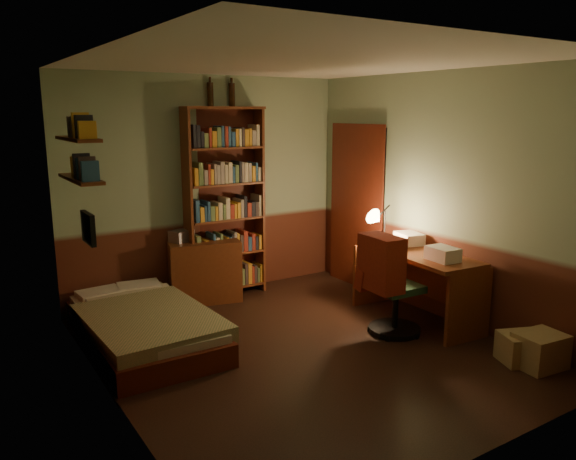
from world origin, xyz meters
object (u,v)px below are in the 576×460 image
bed (143,314)px  bookshelf (225,203)px  desk (417,286)px  cardboard_box_a (540,350)px  desk_lamp (385,212)px  dresser (205,271)px  office_chair (396,289)px  mini_stereo (181,236)px  cardboard_box_b (522,348)px

bed → bookshelf: 1.80m
desk → cardboard_box_a: desk is taller
desk_lamp → dresser: bearing=130.8°
desk_lamp → office_chair: size_ratio=0.74×
bed → office_chair: (2.21, -1.13, 0.17)m
bed → dresser: 1.29m
mini_stereo → cardboard_box_b: size_ratio=0.66×
bookshelf → cardboard_box_b: 3.55m
bed → mini_stereo: (0.79, 0.92, 0.50)m
bed → mini_stereo: mini_stereo is taller
bed → dresser: (1.01, 0.79, 0.07)m
bed → bookshelf: size_ratio=0.86×
dresser → desk_lamp: (1.65, -1.24, 0.73)m
bed → mini_stereo: bearing=50.4°
dresser → desk: 2.42m
desk → cardboard_box_b: bearing=-83.0°
bookshelf → office_chair: (0.88, -2.01, -0.66)m
bed → mini_stereo: 1.31m
bed → desk: (2.63, -1.00, 0.09)m
cardboard_box_a → bed: bearing=138.7°
bed → desk_lamp: size_ratio=2.83×
dresser → bed: bearing=-127.3°
office_chair → bed: bearing=156.4°
bookshelf → desk_lamp: size_ratio=3.30×
dresser → cardboard_box_a: dresser is taller
mini_stereo → desk_lamp: desk_lamp is taller
bed → cardboard_box_b: 3.50m
dresser → bookshelf: size_ratio=0.36×
dresser → office_chair: office_chair is taller
mini_stereo → cardboard_box_b: mini_stereo is taller
desk_lamp → office_chair: bearing=-135.5°
dresser → cardboard_box_a: (1.71, -3.19, -0.21)m
bed → desk: 2.81m
mini_stereo → office_chair: office_chair is taller
desk → bookshelf: bearing=129.4°
desk → office_chair: 0.45m
bookshelf → office_chair: bookshelf is taller
desk_lamp → office_chair: desk_lamp is taller
bed → cardboard_box_a: size_ratio=4.77×
bed → office_chair: office_chair is taller
mini_stereo → cardboard_box_b: bearing=-79.4°
mini_stereo → cardboard_box_b: 3.74m
bookshelf → desk: bearing=-50.8°
cardboard_box_b → office_chair: bearing=112.8°
mini_stereo → desk_lamp: size_ratio=0.36×
cardboard_box_a → dresser: bearing=118.3°
desk → desk_lamp: 0.90m
desk → office_chair: (-0.42, -0.13, 0.08)m
desk_lamp → office_chair: 1.03m
mini_stereo → desk_lamp: bearing=-56.4°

